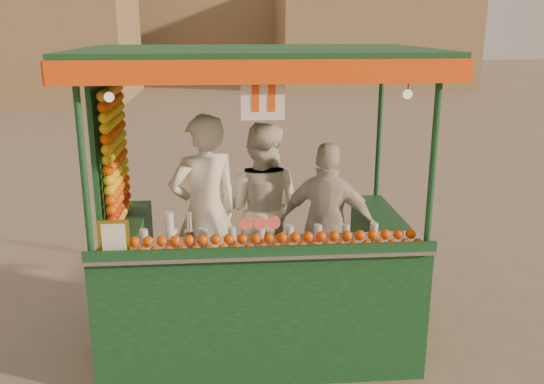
{
  "coord_description": "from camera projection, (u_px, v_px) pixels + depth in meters",
  "views": [
    {
      "loc": [
        -0.24,
        -4.91,
        2.91
      ],
      "look_at": [
        0.17,
        0.01,
        1.48
      ],
      "focal_mm": 38.13,
      "sensor_mm": 36.0,
      "label": 1
    }
  ],
  "objects": [
    {
      "name": "ground",
      "position": [
        254.0,
        341.0,
        5.53
      ],
      "size": [
        90.0,
        90.0,
        0.0
      ],
      "primitive_type": "plane",
      "color": "#726251",
      "rests_on": "ground"
    },
    {
      "name": "building_left",
      "position": [
        3.0,
        23.0,
        23.12
      ],
      "size": [
        10.0,
        6.0,
        6.0
      ],
      "primitive_type": "cube",
      "color": "#846A4B",
      "rests_on": "ground"
    },
    {
      "name": "building_right",
      "position": [
        370.0,
        34.0,
        28.36
      ],
      "size": [
        9.0,
        6.0,
        5.0
      ],
      "primitive_type": "cube",
      "color": "#846A4B",
      "rests_on": "ground"
    },
    {
      "name": "building_center",
      "position": [
        191.0,
        14.0,
        33.11
      ],
      "size": [
        14.0,
        7.0,
        7.0
      ],
      "primitive_type": "cube",
      "color": "#846A4B",
      "rests_on": "ground"
    },
    {
      "name": "juice_cart",
      "position": [
        250.0,
        257.0,
        5.26
      ],
      "size": [
        3.0,
        1.94,
        2.73
      ],
      "color": "#0F371A",
      "rests_on": "ground"
    },
    {
      "name": "vendor_left",
      "position": [
        205.0,
        213.0,
        5.35
      ],
      "size": [
        0.79,
        0.66,
        1.84
      ],
      "rotation": [
        0.0,
        0.0,
        3.52
      ],
      "color": "white",
      "rests_on": "ground"
    },
    {
      "name": "vendor_middle",
      "position": [
        261.0,
        208.0,
        5.69
      ],
      "size": [
        1.0,
        0.88,
        1.71
      ],
      "rotation": [
        0.0,
        0.0,
        2.81
      ],
      "color": "white",
      "rests_on": "ground"
    },
    {
      "name": "vendor_right",
      "position": [
        328.0,
        226.0,
        5.4
      ],
      "size": [
        1.0,
        0.68,
        1.58
      ],
      "rotation": [
        0.0,
        0.0,
        2.79
      ],
      "color": "silver",
      "rests_on": "ground"
    }
  ]
}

